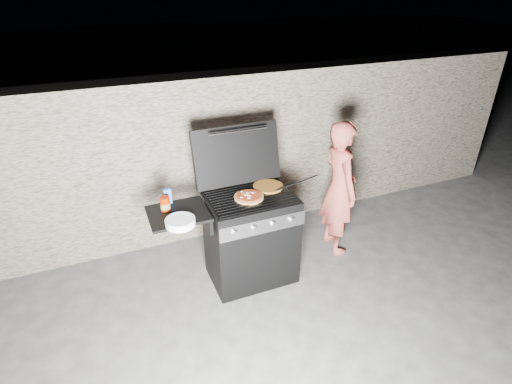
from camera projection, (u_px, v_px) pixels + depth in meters
name	position (u px, v px, depth m)	size (l,w,h in m)	color
ground	(251.00, 275.00, 4.05)	(50.00, 50.00, 0.00)	#3C3A39
stone_wall	(216.00, 156.00, 4.47)	(8.00, 0.35, 1.80)	gray
gas_grill	(227.00, 244.00, 3.75)	(1.34, 0.79, 0.91)	black
pizza_topped	(249.00, 196.00, 3.59)	(0.27, 0.27, 0.03)	#DB8142
pizza_plain	(268.00, 186.00, 3.78)	(0.28, 0.28, 0.02)	gold
sauce_jar	(165.00, 204.00, 3.39)	(0.08, 0.08, 0.13)	#9E1B00
blue_carton	(167.00, 196.00, 3.49)	(0.07, 0.04, 0.14)	blue
plate_stack	(180.00, 222.00, 3.21)	(0.24, 0.24, 0.06)	white
person	(339.00, 188.00, 4.14)	(0.53, 0.35, 1.46)	#B04C40
tongs	(294.00, 183.00, 3.73)	(0.01, 0.01, 0.50)	black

